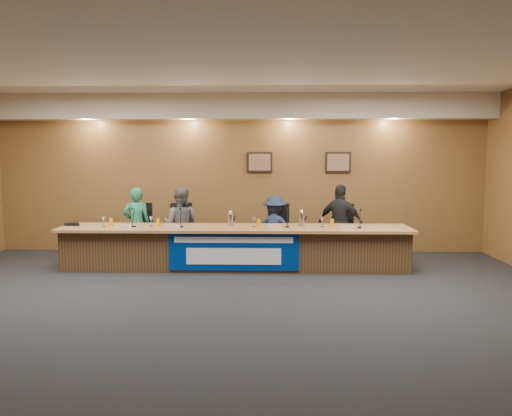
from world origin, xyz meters
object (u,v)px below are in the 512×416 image
Objects in this scene: banner at (234,252)px; speakerphone at (74,224)px; office_chair_c at (275,235)px; carafe_right at (301,220)px; dais_body at (235,249)px; panelist_d at (340,223)px; panelist_c at (275,229)px; office_chair_a at (138,235)px; carafe_mid at (231,220)px; panelist_a at (137,224)px; panelist_b at (180,224)px; office_chair_d at (339,236)px; office_chair_b at (182,235)px.

banner is 6.88× the size of speakerphone.
office_chair_c is 1.97× the size of carafe_right.
panelist_d is at bearing 16.89° from dais_body.
office_chair_a is at bearing 10.76° from panelist_c.
dais_body is at bearing -24.80° from carafe_mid.
carafe_mid is at bearing 40.04° from panelist_d.
panelist_a reaches higher than panelist_c.
office_chair_c is at bearing 44.35° from dais_body.
panelist_c is at bearing 8.77° from speakerphone.
banner is (0.00, -0.41, 0.03)m from dais_body.
panelist_b is 3.01m from office_chair_d.
panelist_d reaches higher than dais_body.
carafe_right is (1.16, -0.00, 0.52)m from dais_body.
panelist_a is at bearing 163.27° from carafe_mid.
speakerphone is at bearing 22.46° from panelist_b.
dais_body reaches higher than office_chair_b.
speakerphone is (-1.81, -0.55, 0.08)m from panelist_b.
speakerphone is (-3.59, -0.65, 0.30)m from office_chair_c.
speakerphone reaches higher than office_chair_b.
dais_body is 27.05× the size of carafe_mid.
office_chair_b is 1.00× the size of office_chair_c.
banner is 4.58× the size of office_chair_b.
dais_body is at bearing -42.61° from office_chair_b.
panelist_c is 3.91× the size of speakerphone.
office_chair_c is (0.70, 1.10, 0.10)m from banner.
office_chair_c is at bearing -156.47° from office_chair_d.
office_chair_b is 1.24m from carafe_mid.
office_chair_b is (-1.78, 0.10, -0.14)m from panelist_c.
panelist_a is 2.62m from office_chair_c.
office_chair_a is (-1.91, 0.69, 0.13)m from dais_body.
panelist_c reaches higher than carafe_right.
panelist_d reaches higher than office_chair_d.
carafe_mid reaches higher than office_chair_c.
panelist_d is (3.00, 0.00, 0.03)m from panelist_b.
office_chair_b is 1.95m from speakerphone.
panelist_d is 6.57× the size of carafe_mid.
dais_body is 0.96m from panelist_c.
office_chair_c is at bearing -77.04° from panelist_c.
carafe_mid is at bearing 0.12° from speakerphone.
office_chair_b is (0.83, 0.00, 0.00)m from office_chair_a.
carafe_mid is (1.82, -0.65, 0.38)m from office_chair_a.
banner is 2.20m from office_chair_a.
banner is 1.25m from panelist_c.
panelist_d is at bearing -11.92° from office_chair_b.
panelist_b is at bearing -154.56° from office_chair_d.
office_chair_a and office_chair_b have the same top height.
panelist_a reaches higher than speakerphone.
office_chair_a is 1.22m from speakerphone.
panelist_a reaches higher than carafe_right.
panelist_d is at bearing 15.99° from office_chair_c.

